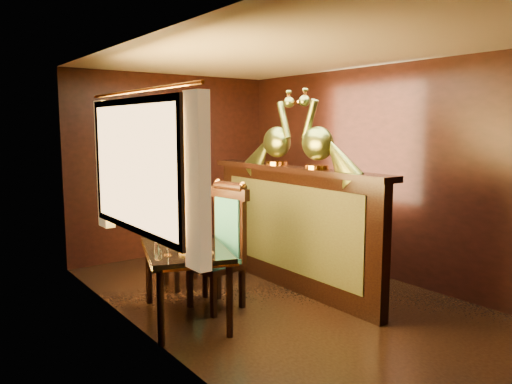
% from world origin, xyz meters
% --- Properties ---
extents(ground, '(5.00, 5.00, 0.00)m').
position_xyz_m(ground, '(0.00, 0.00, 0.00)').
color(ground, black).
rests_on(ground, ground).
extents(room_shell, '(3.04, 5.04, 2.52)m').
position_xyz_m(room_shell, '(-0.09, 0.02, 1.58)').
color(room_shell, black).
rests_on(room_shell, ground).
extents(partition, '(0.26, 2.70, 1.36)m').
position_xyz_m(partition, '(0.32, 0.30, 0.71)').
color(partition, black).
rests_on(partition, ground).
extents(dining_table, '(1.06, 1.35, 0.90)m').
position_xyz_m(dining_table, '(-1.05, 0.21, 0.63)').
color(dining_table, black).
rests_on(dining_table, ground).
extents(chair_left, '(0.52, 0.54, 1.26)m').
position_xyz_m(chair_left, '(-0.56, 0.30, 0.66)').
color(chair_left, black).
rests_on(chair_left, ground).
extents(chair_right, '(0.48, 0.50, 1.20)m').
position_xyz_m(chair_right, '(-0.47, 1.06, 0.62)').
color(chair_right, black).
rests_on(chair_right, ground).
extents(peacock_left, '(0.26, 0.69, 0.83)m').
position_xyz_m(peacock_left, '(0.33, -0.09, 1.77)').
color(peacock_left, '#1A4F36').
rests_on(peacock_left, partition).
extents(peacock_right, '(0.26, 0.69, 0.82)m').
position_xyz_m(peacock_right, '(0.33, 0.58, 1.77)').
color(peacock_right, '#1A4F36').
rests_on(peacock_right, partition).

